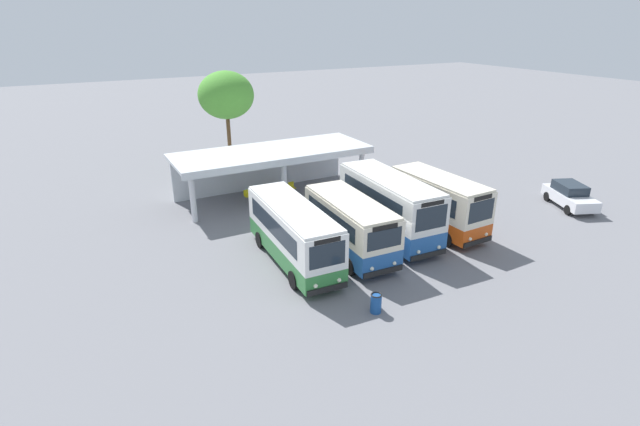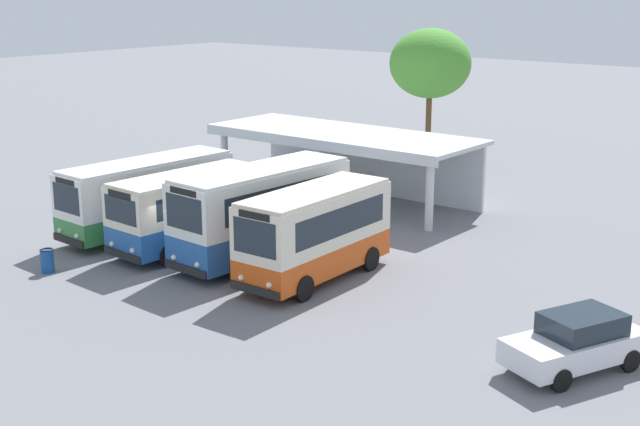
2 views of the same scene
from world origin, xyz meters
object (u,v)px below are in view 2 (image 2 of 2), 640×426
object	(u,v)px
city_bus_fourth_amber	(315,231)
waiting_chair_fifth_seat	(352,193)
waiting_chair_second_from_end	(319,186)
waiting_chair_fourth_seat	(340,191)
parked_car_flank	(577,341)
litter_bin_apron	(47,261)
waiting_chair_middle_seat	(331,188)
waiting_chair_far_end_seat	(364,194)
city_bus_second_in_row	(190,208)
waiting_chair_end_by_column	(308,185)
city_bus_middle_cream	(262,209)
city_bus_nearest_orange	(148,193)

from	to	relation	value
city_bus_fourth_amber	waiting_chair_fifth_seat	xyz separation A→B (m)	(-5.62, 9.79, -1.30)
waiting_chair_second_from_end	waiting_chair_fourth_seat	world-z (taller)	same
waiting_chair_second_from_end	waiting_chair_fourth_seat	size ratio (longest dim) A/B	1.00
parked_car_flank	litter_bin_apron	world-z (taller)	parked_car_flank
waiting_chair_middle_seat	waiting_chair_far_end_seat	bearing A→B (deg)	-0.37
city_bus_second_in_row	city_bus_fourth_amber	xyz separation A→B (m)	(6.22, 0.24, 0.12)
city_bus_second_in_row	waiting_chair_fourth_seat	bearing A→B (deg)	90.50
waiting_chair_end_by_column	litter_bin_apron	xyz separation A→B (m)	(0.19, -15.39, -0.07)
city_bus_middle_cream	waiting_chair_fourth_seat	xyz separation A→B (m)	(-3.20, 9.16, -1.45)
city_bus_nearest_orange	city_bus_fourth_amber	distance (m)	9.34
waiting_chair_end_by_column	waiting_chair_middle_seat	bearing A→B (deg)	4.94
city_bus_middle_cream	waiting_chair_second_from_end	size ratio (longest dim) A/B	9.16
city_bus_nearest_orange	waiting_chair_middle_seat	size ratio (longest dim) A/B	9.37
litter_bin_apron	waiting_chair_second_from_end	bearing A→B (deg)	88.16
waiting_chair_second_from_end	waiting_chair_fifth_seat	xyz separation A→B (m)	(2.07, -0.04, 0.00)
waiting_chair_end_by_column	waiting_chair_second_from_end	bearing A→B (deg)	3.22
city_bus_middle_cream	waiting_chair_end_by_column	bearing A→B (deg)	119.87
waiting_chair_middle_seat	litter_bin_apron	size ratio (longest dim) A/B	0.96
city_bus_second_in_row	waiting_chair_fifth_seat	distance (m)	10.12
city_bus_second_in_row	city_bus_middle_cream	size ratio (longest dim) A/B	0.87
waiting_chair_fourth_seat	litter_bin_apron	distance (m)	15.50
city_bus_second_in_row	waiting_chair_fifth_seat	bearing A→B (deg)	86.57
waiting_chair_end_by_column	waiting_chair_middle_seat	world-z (taller)	same
waiting_chair_end_by_column	city_bus_nearest_orange	bearing A→B (deg)	-95.74
city_bus_nearest_orange	city_bus_middle_cream	world-z (taller)	city_bus_middle_cream
city_bus_nearest_orange	city_bus_fourth_amber	size ratio (longest dim) A/B	1.21
waiting_chair_far_end_seat	waiting_chair_middle_seat	bearing A→B (deg)	179.63
city_bus_second_in_row	litter_bin_apron	world-z (taller)	city_bus_second_in_row
waiting_chair_second_from_end	litter_bin_apron	distance (m)	15.44
city_bus_middle_cream	litter_bin_apron	world-z (taller)	city_bus_middle_cream
city_bus_middle_cream	waiting_chair_middle_seat	bearing A→B (deg)	112.72
waiting_chair_end_by_column	city_bus_middle_cream	bearing A→B (deg)	-60.13
city_bus_middle_cream	litter_bin_apron	distance (m)	8.17
waiting_chair_middle_seat	waiting_chair_second_from_end	bearing A→B (deg)	-173.35
waiting_chair_middle_seat	city_bus_fourth_amber	bearing A→B (deg)	-54.76
city_bus_second_in_row	waiting_chair_fourth_seat	distance (m)	10.10
city_bus_second_in_row	city_bus_fourth_amber	distance (m)	6.23
waiting_chair_second_from_end	waiting_chair_end_by_column	bearing A→B (deg)	-176.78
parked_car_flank	city_bus_middle_cream	bearing A→B (deg)	171.71
city_bus_middle_cream	waiting_chair_fifth_seat	world-z (taller)	city_bus_middle_cream
city_bus_second_in_row	litter_bin_apron	size ratio (longest dim) A/B	7.58
city_bus_nearest_orange	waiting_chair_far_end_seat	distance (m)	10.67
waiting_chair_second_from_end	city_bus_fourth_amber	bearing A→B (deg)	-51.97
city_bus_nearest_orange	parked_car_flank	xyz separation A→B (m)	(19.74, -1.59, -0.92)
litter_bin_apron	city_bus_fourth_amber	bearing A→B (deg)	34.37
parked_car_flank	litter_bin_apron	distance (m)	19.07
waiting_chair_far_end_seat	litter_bin_apron	bearing A→B (deg)	-101.85
parked_car_flank	waiting_chair_end_by_column	xyz separation A→B (m)	(-18.78, 11.13, -0.30)
waiting_chair_middle_seat	waiting_chair_end_by_column	bearing A→B (deg)	-175.06
city_bus_second_in_row	litter_bin_apron	bearing A→B (deg)	-110.11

